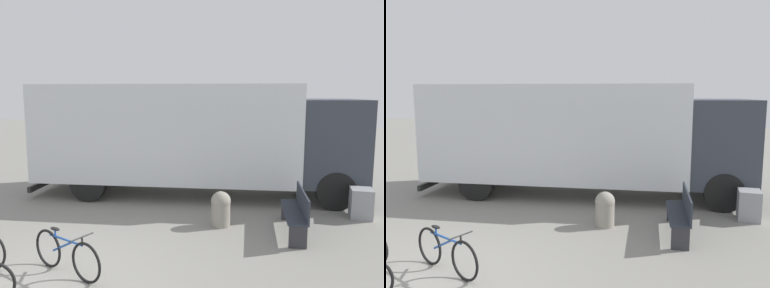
# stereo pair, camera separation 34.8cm
# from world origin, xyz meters

# --- Properties ---
(ground_plane) EXTENTS (60.00, 60.00, 0.00)m
(ground_plane) POSITION_xyz_m (0.00, 0.00, 0.00)
(ground_plane) COLOR gray
(delivery_truck) EXTENTS (9.40, 3.88, 3.18)m
(delivery_truck) POSITION_xyz_m (0.82, 5.89, 1.78)
(delivery_truck) COLOR silver
(delivery_truck) RESTS_ON ground
(park_bench) EXTENTS (0.62, 1.78, 0.94)m
(park_bench) POSITION_xyz_m (3.82, 3.45, 0.51)
(park_bench) COLOR #282D38
(park_bench) RESTS_ON ground
(bicycle_far) EXTENTS (1.56, 0.63, 0.75)m
(bicycle_far) POSITION_xyz_m (0.20, 0.52, 0.36)
(bicycle_far) COLOR black
(bicycle_far) RESTS_ON ground
(bollard_near_bench) EXTENTS (0.44, 0.44, 0.79)m
(bollard_near_bench) POSITION_xyz_m (2.17, 3.44, 0.41)
(bollard_near_bench) COLOR gray
(bollard_near_bench) RESTS_ON ground
(utility_box) EXTENTS (0.49, 0.54, 0.71)m
(utility_box) POSITION_xyz_m (5.28, 4.89, 0.35)
(utility_box) COLOR gray
(utility_box) RESTS_ON ground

